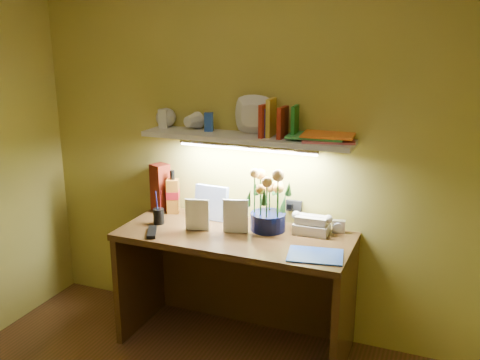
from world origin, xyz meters
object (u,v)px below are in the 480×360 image
flower_bouquet (268,200)px  whisky_bottle (173,192)px  desk (235,290)px  telephone (312,223)px  desk_clock (339,226)px

flower_bouquet → whisky_bottle: 0.69m
desk → flower_bouquet: size_ratio=3.71×
telephone → whisky_bottle: size_ratio=0.71×
telephone → desk_clock: telephone is taller
flower_bouquet → desk_clock: flower_bouquet is taller
flower_bouquet → whisky_bottle: size_ratio=1.30×
desk_clock → whisky_bottle: 1.10m
telephone → desk_clock: size_ratio=2.69×
flower_bouquet → whisky_bottle: flower_bouquet is taller
desk → whisky_bottle: (-0.52, 0.20, 0.52)m
desk → flower_bouquet: 0.60m
desk → telephone: bearing=23.9°
telephone → whisky_bottle: bearing=177.9°
whisky_bottle → flower_bouquet: bearing=-5.5°
desk → desk_clock: bearing=23.8°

